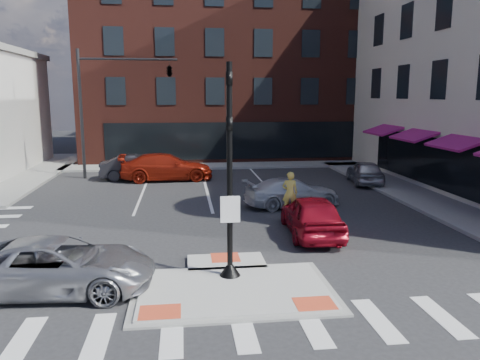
{
  "coord_description": "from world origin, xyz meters",
  "views": [
    {
      "loc": [
        -1.27,
        -12.28,
        5.23
      ],
      "look_at": [
        0.89,
        5.31,
        2.0
      ],
      "focal_mm": 35.0,
      "sensor_mm": 36.0,
      "label": 1
    }
  ],
  "objects": [
    {
      "name": "bg_car_red",
      "position": [
        -2.32,
        16.71,
        0.83
      ],
      "size": [
        5.8,
        2.6,
        1.65
      ],
      "primitive_type": "imported",
      "rotation": [
        0.0,
        0.0,
        1.62
      ],
      "color": "maroon",
      "rests_on": "ground"
    },
    {
      "name": "bg_car_dark",
      "position": [
        -4.15,
        17.41,
        0.76
      ],
      "size": [
        4.73,
        2.0,
        1.52
      ],
      "primitive_type": "imported",
      "rotation": [
        0.0,
        0.0,
        1.66
      ],
      "color": "#28272C",
      "rests_on": "ground"
    },
    {
      "name": "bg_car_silver",
      "position": [
        9.5,
        14.11,
        0.7
      ],
      "size": [
        2.32,
        4.34,
        1.4
      ],
      "primitive_type": "imported",
      "rotation": [
        0.0,
        0.0,
        2.97
      ],
      "color": "#B1B2B8",
      "rests_on": "ground"
    },
    {
      "name": "mast_arm_signal",
      "position": [
        -3.47,
        18.0,
        6.21
      ],
      "size": [
        6.1,
        2.24,
        8.0
      ],
      "color": "black",
      "rests_on": "ground"
    },
    {
      "name": "building_far_right",
      "position": [
        9.0,
        54.0,
        6.0
      ],
      "size": [
        12.0,
        12.0,
        12.0
      ],
      "primitive_type": "cube",
      "color": "brown",
      "rests_on": "ground"
    },
    {
      "name": "silver_suv",
      "position": [
        -4.69,
        0.14,
        0.72
      ],
      "size": [
        5.35,
        2.74,
        1.44
      ],
      "primitive_type": "imported",
      "rotation": [
        0.0,
        0.0,
        1.5
      ],
      "color": "#A3A4AA",
      "rests_on": "ground"
    },
    {
      "name": "white_pickup",
      "position": [
        3.85,
        9.03,
        0.66
      ],
      "size": [
        4.83,
        2.62,
        1.33
      ],
      "primitive_type": "imported",
      "rotation": [
        0.0,
        0.0,
        1.74
      ],
      "color": "silver",
      "rests_on": "ground"
    },
    {
      "name": "red_sedan",
      "position": [
        3.5,
        4.34,
        0.78
      ],
      "size": [
        2.09,
        4.65,
        1.55
      ],
      "primitive_type": "imported",
      "rotation": [
        0.0,
        0.0,
        3.08
      ],
      "color": "maroon",
      "rests_on": "ground"
    },
    {
      "name": "ground",
      "position": [
        0.0,
        0.0,
        0.0
      ],
      "size": [
        120.0,
        120.0,
        0.0
      ],
      "primitive_type": "plane",
      "color": "#28282B",
      "rests_on": "ground"
    },
    {
      "name": "sidewalk_e",
      "position": [
        10.8,
        10.0,
        0.07
      ],
      "size": [
        3.0,
        24.0,
        0.15
      ],
      "primitive_type": "cube",
      "color": "gray",
      "rests_on": "ground"
    },
    {
      "name": "refuge_island",
      "position": [
        0.0,
        -0.26,
        0.05
      ],
      "size": [
        5.4,
        4.65,
        0.13
      ],
      "color": "gray",
      "rests_on": "ground"
    },
    {
      "name": "building_n",
      "position": [
        3.0,
        31.99,
        7.8
      ],
      "size": [
        24.4,
        18.4,
        15.5
      ],
      "color": "#4D1F18",
      "rests_on": "ground"
    },
    {
      "name": "signal_pole",
      "position": [
        0.0,
        0.4,
        2.36
      ],
      "size": [
        0.6,
        0.6,
        5.98
      ],
      "color": "black",
      "rests_on": "refuge_island"
    },
    {
      "name": "cyclist",
      "position": [
        3.0,
        5.87,
        0.74
      ],
      "size": [
        0.95,
        1.82,
        2.19
      ],
      "rotation": [
        0.0,
        0.0,
        2.94
      ],
      "color": "#3F3F44",
      "rests_on": "ground"
    },
    {
      "name": "sidewalk_n",
      "position": [
        3.0,
        22.0,
        0.07
      ],
      "size": [
        26.0,
        3.0,
        0.15
      ],
      "primitive_type": "cube",
      "color": "gray",
      "rests_on": "ground"
    },
    {
      "name": "building_far_left",
      "position": [
        -4.0,
        52.0,
        5.0
      ],
      "size": [
        10.0,
        12.0,
        10.0
      ],
      "primitive_type": "cube",
      "color": "slate",
      "rests_on": "ground"
    }
  ]
}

